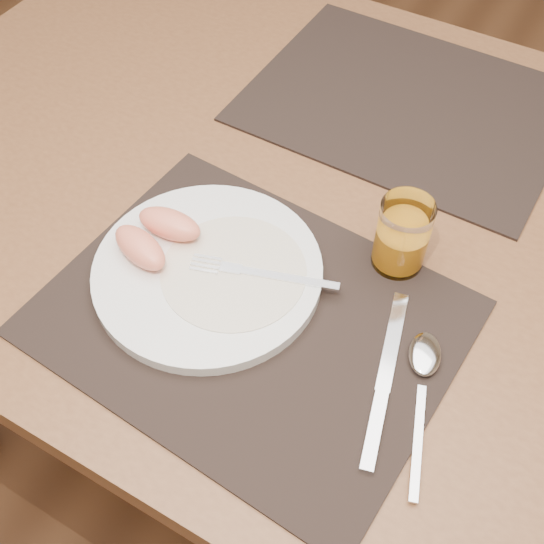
{
  "coord_description": "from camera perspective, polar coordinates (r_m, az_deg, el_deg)",
  "views": [
    {
      "loc": [
        0.22,
        -0.58,
        1.39
      ],
      "look_at": [
        -0.02,
        -0.16,
        0.77
      ],
      "focal_mm": 45.0,
      "sensor_mm": 36.0,
      "label": 1
    }
  ],
  "objects": [
    {
      "name": "placemat_far",
      "position": [
        1.05,
        11.23,
        13.65
      ],
      "size": [
        0.45,
        0.36,
        0.0
      ],
      "primitive_type": "cube",
      "rotation": [
        0.0,
        0.0,
        -0.01
      ],
      "color": "black",
      "rests_on": "table"
    },
    {
      "name": "fork",
      "position": [
        0.79,
        -1.76,
        0.0
      ],
      "size": [
        0.17,
        0.07,
        0.0
      ],
      "color": "silver",
      "rests_on": "plate"
    },
    {
      "name": "juice_glass",
      "position": [
        0.8,
        10.8,
        2.83
      ],
      "size": [
        0.06,
        0.06,
        0.09
      ],
      "color": "white",
      "rests_on": "placemat_near"
    },
    {
      "name": "table",
      "position": [
        0.96,
        6.09,
        2.39
      ],
      "size": [
        1.4,
        0.9,
        0.75
      ],
      "color": "brown",
      "rests_on": "ground"
    },
    {
      "name": "knife",
      "position": [
        0.73,
        9.21,
        -9.79
      ],
      "size": [
        0.07,
        0.22,
        0.01
      ],
      "color": "silver",
      "rests_on": "placemat_near"
    },
    {
      "name": "placemat_near",
      "position": [
        0.77,
        -1.84,
        -3.81
      ],
      "size": [
        0.47,
        0.38,
        0.0
      ],
      "primitive_type": "cube",
      "rotation": [
        0.0,
        0.0,
        -0.07
      ],
      "color": "black",
      "rests_on": "table"
    },
    {
      "name": "ground",
      "position": [
        1.53,
        3.92,
        -13.92
      ],
      "size": [
        5.0,
        5.0,
        0.0
      ],
      "primitive_type": "plane",
      "color": "brown",
      "rests_on": "ground"
    },
    {
      "name": "plate_dressing",
      "position": [
        0.79,
        -3.23,
        0.07
      ],
      "size": [
        0.17,
        0.17,
        0.0
      ],
      "color": "white",
      "rests_on": "plate"
    },
    {
      "name": "spoon",
      "position": [
        0.75,
        12.59,
        -7.69
      ],
      "size": [
        0.08,
        0.19,
        0.01
      ],
      "color": "silver",
      "rests_on": "placemat_near"
    },
    {
      "name": "plate",
      "position": [
        0.8,
        -5.4,
        0.04
      ],
      "size": [
        0.27,
        0.27,
        0.02
      ],
      "primitive_type": "cylinder",
      "color": "white",
      "rests_on": "placemat_near"
    },
    {
      "name": "grapefruit_wedges",
      "position": [
        0.81,
        -9.76,
        3.03
      ],
      "size": [
        0.1,
        0.1,
        0.03
      ],
      "color": "#FA8866",
      "rests_on": "plate"
    }
  ]
}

